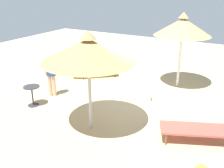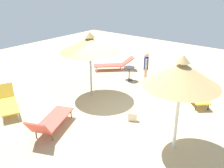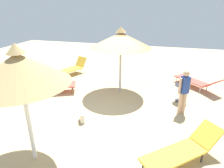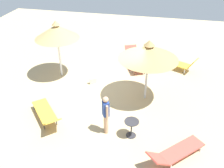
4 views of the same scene
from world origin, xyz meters
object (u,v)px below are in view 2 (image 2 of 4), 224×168
object	(u,v)px
side_table_round	(129,71)
person_standing_front	(146,67)
lounge_chair_near_left	(7,102)
lounge_chair_far_left	(51,121)
handbag	(132,116)
parasol_umbrella_far_right	(90,45)
lounge_chair_center	(194,91)
parasol_umbrella_edge	(182,74)
lounge_chair_back	(114,64)

from	to	relation	value
side_table_round	person_standing_front	bearing A→B (deg)	88.91
lounge_chair_near_left	lounge_chair_far_left	size ratio (longest dim) A/B	0.87
handbag	parasol_umbrella_far_right	bearing A→B (deg)	-104.62
handbag	side_table_round	world-z (taller)	side_table_round
lounge_chair_center	person_standing_front	world-z (taller)	person_standing_front
parasol_umbrella_edge	side_table_round	size ratio (longest dim) A/B	4.17
side_table_round	lounge_chair_back	bearing A→B (deg)	-116.98
parasol_umbrella_edge	lounge_chair_near_left	bearing A→B (deg)	-72.90
lounge_chair_back	person_standing_front	world-z (taller)	person_standing_front
lounge_chair_back	lounge_chair_center	distance (m)	5.06
parasol_umbrella_far_right	lounge_chair_near_left	world-z (taller)	parasol_umbrella_far_right
lounge_chair_center	side_table_round	xyz separation A→B (m)	(-0.12, -3.40, 0.11)
handbag	side_table_round	xyz separation A→B (m)	(-3.22, -2.38, 0.30)
lounge_chair_far_left	side_table_round	size ratio (longest dim) A/B	3.17
parasol_umbrella_edge	lounge_chair_center	bearing A→B (deg)	-166.86
lounge_chair_near_left	parasol_umbrella_far_right	bearing A→B (deg)	152.68
lounge_chair_near_left	side_table_round	size ratio (longest dim) A/B	2.74
person_standing_front	lounge_chair_near_left	bearing A→B (deg)	-26.64
parasol_umbrella_far_right	lounge_chair_far_left	world-z (taller)	parasol_umbrella_far_right
lounge_chair_near_left	lounge_chair_center	size ratio (longest dim) A/B	0.95
lounge_chair_back	person_standing_front	bearing A→B (deg)	72.08
lounge_chair_center	handbag	distance (m)	3.26
lounge_chair_center	person_standing_front	distance (m)	2.50
handbag	lounge_chair_back	bearing A→B (deg)	-135.44
lounge_chair_center	side_table_round	distance (m)	3.40
lounge_chair_near_left	handbag	world-z (taller)	lounge_chair_near_left
parasol_umbrella_far_right	lounge_chair_far_left	distance (m)	3.62
lounge_chair_center	person_standing_front	bearing A→B (deg)	-92.40
lounge_chair_near_left	person_standing_front	size ratio (longest dim) A/B	1.19
person_standing_front	side_table_round	size ratio (longest dim) A/B	2.30
lounge_chair_back	parasol_umbrella_far_right	bearing A→B (deg)	21.64
lounge_chair_near_left	handbag	xyz separation A→B (m)	(-2.36, 4.21, -0.21)
parasol_umbrella_edge	parasol_umbrella_far_right	distance (m)	4.65
handbag	side_table_round	size ratio (longest dim) A/B	0.70
lounge_chair_near_left	side_table_round	distance (m)	5.87
lounge_chair_center	lounge_chair_far_left	bearing A→B (deg)	-27.17
person_standing_front	handbag	distance (m)	3.58
parasol_umbrella_edge	lounge_chair_back	bearing A→B (deg)	-127.85
handbag	person_standing_front	bearing A→B (deg)	-156.04
lounge_chair_back	parasol_umbrella_edge	bearing A→B (deg)	52.15
lounge_chair_center	handbag	world-z (taller)	lounge_chair_center
lounge_chair_near_left	lounge_chair_center	world-z (taller)	lounge_chair_near_left
parasol_umbrella_edge	lounge_chair_center	size ratio (longest dim) A/B	1.44
lounge_chair_back	handbag	bearing A→B (deg)	44.56
parasol_umbrella_edge	side_table_round	distance (m)	5.95
lounge_chair_near_left	lounge_chair_far_left	xyz separation A→B (m)	(-0.09, 2.47, 0.02)
parasol_umbrella_edge	lounge_chair_far_left	xyz separation A→B (m)	(1.77, -3.59, -1.96)
lounge_chair_far_left	handbag	distance (m)	2.87
lounge_chair_near_left	person_standing_front	distance (m)	6.25
lounge_chair_center	person_standing_front	xyz separation A→B (m)	(-0.10, -2.44, 0.54)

